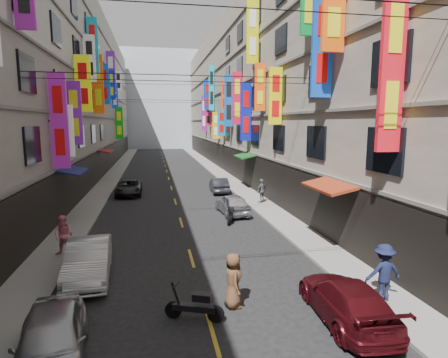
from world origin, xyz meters
name	(u,v)px	position (x,y,z in m)	size (l,w,h in m)	color
sidewalk_left	(110,179)	(-6.00, 42.00, 0.06)	(2.00, 90.00, 0.12)	slate
sidewalk_right	(224,176)	(6.00, 42.00, 0.06)	(2.00, 90.00, 0.12)	slate
building_row_left	(41,84)	(-11.99, 42.00, 9.49)	(10.14, 90.00, 19.00)	gray
building_row_right	(279,89)	(11.99, 42.00, 9.49)	(10.14, 90.00, 19.00)	#B0A193
haze_block	(159,100)	(0.00, 92.00, 11.00)	(18.00, 8.00, 22.00)	#A4ACB7
shop_signage	(171,83)	(0.12, 34.93, 9.11)	(14.00, 55.00, 11.93)	#1121CC
street_awnings	(158,168)	(-1.26, 26.00, 3.00)	(13.99, 35.20, 0.41)	#15512A
overhead_cables	(173,80)	(0.00, 30.00, 8.80)	(14.00, 38.04, 1.24)	black
lane_markings	(170,183)	(0.00, 39.00, 0.00)	(0.12, 80.20, 0.01)	gold
scooter_crossing	(195,306)	(-0.39, 12.83, 0.44)	(1.72, 0.84, 1.14)	black
scooter_far_right	(230,215)	(2.86, 23.45, 0.44)	(0.78, 1.74, 1.14)	black
car_left_near	(51,341)	(-4.00, 11.29, 0.68)	(1.60, 3.98, 1.36)	#ABACB0
car_left_mid	(88,260)	(-4.00, 16.58, 0.72)	(1.52, 4.35, 1.43)	silver
car_left_far	(129,188)	(-3.54, 33.28, 0.61)	(2.02, 4.37, 1.21)	black
car_right_near	(346,300)	(4.00, 12.02, 0.62)	(1.75, 4.30, 1.25)	#4E0D14
car_right_mid	(232,204)	(3.40, 25.46, 0.66)	(1.55, 3.85, 1.31)	silver
car_right_far	(219,185)	(3.85, 33.05, 0.62)	(1.31, 3.76, 1.24)	#2A2B32
pedestrian_lfar	(64,235)	(-5.40, 19.06, 1.00)	(0.86, 0.59, 1.76)	#DB7486
pedestrian_rnear	(384,272)	(5.70, 12.78, 1.05)	(1.20, 0.62, 1.86)	#131836
pedestrian_rfar	(262,191)	(6.08, 27.94, 0.98)	(1.01, 0.57, 1.72)	#565658
pedestrian_crossing	(233,280)	(0.87, 13.42, 0.89)	(0.87, 0.59, 1.77)	brown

